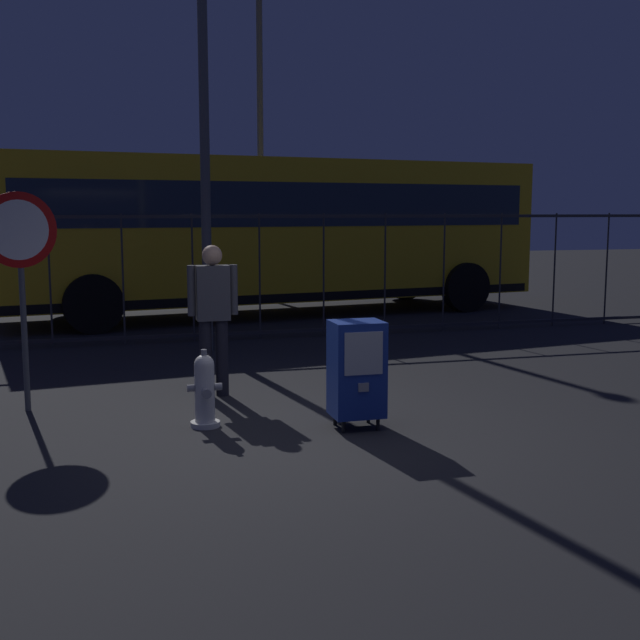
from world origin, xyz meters
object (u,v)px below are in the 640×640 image
at_px(fire_hydrant, 205,391).
at_px(newspaper_box_primary, 357,369).
at_px(stop_sign, 20,255).
at_px(street_light_far_left, 260,92).
at_px(bus_near, 274,228).
at_px(street_light_near_right, 202,22).
at_px(pedestrian, 213,311).

distance_m(fire_hydrant, newspaper_box_primary, 1.46).
bearing_deg(stop_sign, newspaper_box_primary, -26.19).
bearing_deg(newspaper_box_primary, street_light_far_left, 83.32).
bearing_deg(bus_near, stop_sign, -128.45).
bearing_deg(fire_hydrant, stop_sign, 147.18).
distance_m(stop_sign, bus_near, 8.09).
bearing_deg(street_light_far_left, bus_near, -96.16).
distance_m(fire_hydrant, bus_near, 8.53).
bearing_deg(newspaper_box_primary, stop_sign, 153.81).
distance_m(stop_sign, street_light_near_right, 4.88).
bearing_deg(street_light_far_left, street_light_near_right, -107.54).
distance_m(newspaper_box_primary, stop_sign, 3.56).
distance_m(pedestrian, bus_near, 7.19).
relative_size(pedestrian, street_light_near_right, 0.21).
bearing_deg(pedestrian, bus_near, 72.61).
bearing_deg(street_light_far_left, fire_hydrant, -103.93).
relative_size(bus_near, street_light_far_left, 1.30).
relative_size(pedestrian, bus_near, 0.16).
bearing_deg(street_light_far_left, stop_sign, -114.09).
relative_size(fire_hydrant, newspaper_box_primary, 0.73).
xyz_separation_m(fire_hydrant, stop_sign, (-1.68, 1.08, 1.25)).
bearing_deg(street_light_near_right, pedestrian, -96.15).
xyz_separation_m(newspaper_box_primary, stop_sign, (-3.06, 1.50, 1.03)).
relative_size(fire_hydrant, street_light_far_left, 0.09).
distance_m(street_light_near_right, street_light_far_left, 7.06).
height_order(fire_hydrant, street_light_far_left, street_light_far_left).
xyz_separation_m(pedestrian, street_light_far_left, (2.44, 9.64, 3.75)).
bearing_deg(newspaper_box_primary, street_light_near_right, 99.94).
distance_m(fire_hydrant, street_light_far_left, 12.03).
height_order(pedestrian, street_light_near_right, street_light_near_right).
relative_size(fire_hydrant, stop_sign, 0.33).
height_order(pedestrian, bus_near, bus_near).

